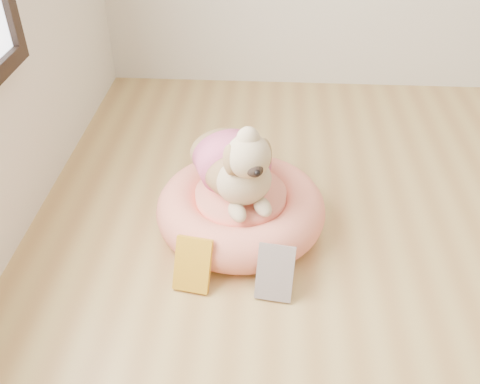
# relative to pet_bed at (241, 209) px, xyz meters

# --- Properties ---
(pet_bed) EXTENTS (0.69, 0.69, 0.18)m
(pet_bed) POSITION_rel_pet_bed_xyz_m (0.00, 0.00, 0.00)
(pet_bed) COLOR #FC7F62
(pet_bed) RESTS_ON floor
(dog) EXTENTS (0.51, 0.60, 0.37)m
(dog) POSITION_rel_pet_bed_xyz_m (-0.02, 0.01, 0.28)
(dog) COLOR olive
(dog) RESTS_ON pet_bed
(book_yellow) EXTENTS (0.15, 0.14, 0.19)m
(book_yellow) POSITION_rel_pet_bed_xyz_m (-0.15, -0.34, 0.01)
(book_yellow) COLOR yellow
(book_yellow) RESTS_ON floor
(book_white) EXTENTS (0.14, 0.13, 0.19)m
(book_white) POSITION_rel_pet_bed_xyz_m (0.14, -0.36, 0.01)
(book_white) COLOR white
(book_white) RESTS_ON floor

